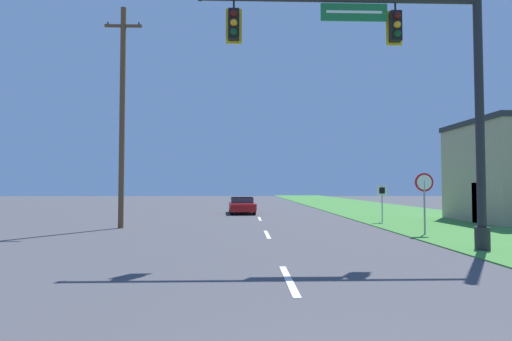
{
  "coord_description": "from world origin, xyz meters",
  "views": [
    {
      "loc": [
        -0.95,
        -2.54,
        1.99
      ],
      "look_at": [
        0.0,
        29.54,
        3.28
      ],
      "focal_mm": 28.0,
      "sensor_mm": 36.0,
      "label": 1
    }
  ],
  "objects_px": {
    "stop_sign": "(424,190)",
    "utility_pole_near": "(122,113)",
    "signal_mast": "(414,81)",
    "route_sign_post": "(382,195)",
    "car_ahead": "(242,205)"
  },
  "relations": [
    {
      "from": "signal_mast",
      "to": "stop_sign",
      "type": "height_order",
      "value": "signal_mast"
    },
    {
      "from": "stop_sign",
      "to": "route_sign_post",
      "type": "relative_size",
      "value": 1.23
    },
    {
      "from": "signal_mast",
      "to": "stop_sign",
      "type": "bearing_deg",
      "value": 62.36
    },
    {
      "from": "signal_mast",
      "to": "route_sign_post",
      "type": "height_order",
      "value": "signal_mast"
    },
    {
      "from": "signal_mast",
      "to": "route_sign_post",
      "type": "xyz_separation_m",
      "value": [
        2.27,
        9.52,
        -3.75
      ]
    },
    {
      "from": "car_ahead",
      "to": "stop_sign",
      "type": "distance_m",
      "value": 15.48
    },
    {
      "from": "stop_sign",
      "to": "route_sign_post",
      "type": "height_order",
      "value": "stop_sign"
    },
    {
      "from": "stop_sign",
      "to": "utility_pole_near",
      "type": "relative_size",
      "value": 0.23
    },
    {
      "from": "signal_mast",
      "to": "utility_pole_near",
      "type": "height_order",
      "value": "utility_pole_near"
    },
    {
      "from": "route_sign_post",
      "to": "utility_pole_near",
      "type": "distance_m",
      "value": 14.24
    },
    {
      "from": "car_ahead",
      "to": "route_sign_post",
      "type": "bearing_deg",
      "value": -45.73
    },
    {
      "from": "signal_mast",
      "to": "stop_sign",
      "type": "xyz_separation_m",
      "value": [
        2.1,
        4.0,
        -3.42
      ]
    },
    {
      "from": "utility_pole_near",
      "to": "signal_mast",
      "type": "bearing_deg",
      "value": -32.75
    },
    {
      "from": "signal_mast",
      "to": "stop_sign",
      "type": "distance_m",
      "value": 5.66
    },
    {
      "from": "car_ahead",
      "to": "stop_sign",
      "type": "height_order",
      "value": "stop_sign"
    }
  ]
}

